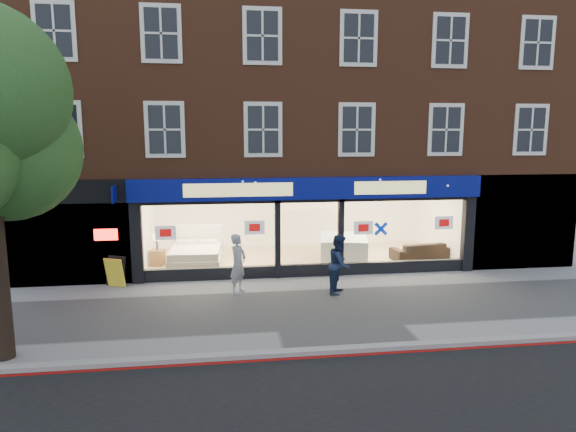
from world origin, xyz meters
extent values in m
plane|color=gray|center=(0.00, 0.00, 0.00)|extent=(120.00, 120.00, 0.00)
cube|color=#8C0A07|center=(0.00, -3.10, 0.01)|extent=(60.00, 0.10, 0.01)
cube|color=gray|center=(0.00, -2.90, 0.06)|extent=(60.00, 0.25, 0.12)
cube|color=tan|center=(0.00, 5.25, 0.05)|extent=(11.00, 4.50, 0.10)
cube|color=brown|center=(0.00, 7.00, 6.65)|extent=(19.00, 8.00, 6.70)
cube|color=navy|center=(0.00, 2.88, 2.95)|extent=(11.40, 0.28, 0.70)
cube|color=black|center=(0.00, 3.08, 0.20)|extent=(11.00, 0.18, 0.40)
cube|color=black|center=(-5.50, 3.05, 1.30)|extent=(0.35, 0.30, 2.60)
cube|color=black|center=(5.50, 3.05, 1.30)|extent=(0.35, 0.30, 2.60)
cube|color=white|center=(-3.25, 3.00, 1.45)|extent=(4.20, 0.02, 2.10)
cube|color=white|center=(3.25, 3.00, 1.45)|extent=(4.20, 0.02, 2.10)
cube|color=white|center=(0.00, 3.25, 1.15)|extent=(1.80, 0.02, 2.10)
cube|color=silver|center=(0.00, 7.50, 1.30)|extent=(11.00, 0.20, 2.60)
cube|color=#FFEAC6|center=(0.00, 5.25, 2.60)|extent=(11.00, 4.50, 0.12)
cube|color=black|center=(-7.60, 3.30, 1.65)|extent=(3.80, 0.60, 3.30)
cube|color=#FF140C|center=(-6.40, 2.95, 1.60)|extent=(0.70, 0.04, 0.35)
cube|color=black|center=(7.50, 3.20, 1.65)|extent=(4.00, 0.40, 3.30)
sphere|color=#24491B|center=(-6.80, -2.60, 5.40)|extent=(2.40, 2.40, 2.40)
cube|color=silver|center=(-3.77, 4.60, 0.28)|extent=(1.87, 2.16, 0.36)
cube|color=silver|center=(-3.77, 4.60, 0.59)|extent=(1.79, 2.07, 0.26)
cube|color=silver|center=(-3.71, 5.70, 0.72)|extent=(1.85, 0.22, 1.24)
cube|color=silver|center=(-4.11, 5.37, 0.78)|extent=(0.68, 0.37, 0.12)
cube|color=silver|center=(-3.34, 5.33, 0.78)|extent=(0.68, 0.37, 0.12)
cube|color=brown|center=(-5.10, 4.80, 0.38)|extent=(0.54, 0.54, 0.55)
cube|color=silver|center=(1.60, 4.85, 0.24)|extent=(2.05, 2.39, 0.28)
cube|color=silver|center=(1.60, 4.85, 0.51)|extent=(2.05, 2.39, 0.28)
cube|color=silver|center=(1.60, 4.85, 0.79)|extent=(2.05, 2.39, 0.28)
imported|color=black|center=(4.39, 4.40, 0.41)|extent=(2.25, 1.14, 0.63)
cube|color=yellow|center=(-6.13, 2.70, 0.47)|extent=(0.72, 0.61, 0.94)
imported|color=#979A9E|center=(-2.39, 1.61, 0.89)|extent=(0.71, 0.77, 1.77)
imported|color=#16233E|center=(0.58, 1.18, 0.88)|extent=(0.98, 1.06, 1.76)
camera|label=1|loc=(-2.91, -13.18, 4.75)|focal=32.00mm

